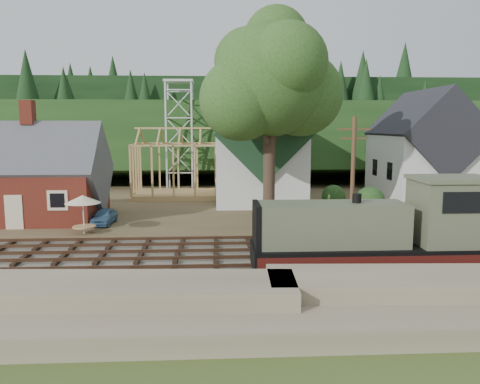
{
  "coord_description": "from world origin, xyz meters",
  "views": [
    {
      "loc": [
        -2.1,
        -25.07,
        7.37
      ],
      "look_at": [
        -0.42,
        6.0,
        3.0
      ],
      "focal_mm": 35.0,
      "sensor_mm": 36.0,
      "label": 1
    }
  ],
  "objects": [
    {
      "name": "ground",
      "position": [
        0.0,
        0.0,
        0.0
      ],
      "size": [
        140.0,
        140.0,
        0.0
      ],
      "primitive_type": "plane",
      "color": "#384C1E",
      "rests_on": "ground"
    },
    {
      "name": "embankment",
      "position": [
        0.0,
        -8.5,
        0.0
      ],
      "size": [
        64.0,
        5.0,
        1.6
      ],
      "primitive_type": "cube",
      "color": "#7F7259",
      "rests_on": "ground"
    },
    {
      "name": "railroad_bed",
      "position": [
        0.0,
        0.0,
        0.08
      ],
      "size": [
        64.0,
        11.0,
        0.16
      ],
      "primitive_type": "cube",
      "color": "#726B5B",
      "rests_on": "ground"
    },
    {
      "name": "village_flat",
      "position": [
        0.0,
        18.0,
        0.15
      ],
      "size": [
        64.0,
        26.0,
        0.3
      ],
      "primitive_type": "cube",
      "color": "brown",
      "rests_on": "ground"
    },
    {
      "name": "hillside",
      "position": [
        0.0,
        42.0,
        0.0
      ],
      "size": [
        70.0,
        28.96,
        12.74
      ],
      "primitive_type": "cube",
      "rotation": [
        -0.17,
        0.0,
        0.0
      ],
      "color": "#1E3F19",
      "rests_on": "ground"
    },
    {
      "name": "ridge",
      "position": [
        0.0,
        58.0,
        0.0
      ],
      "size": [
        80.0,
        20.0,
        12.0
      ],
      "primitive_type": "cube",
      "color": "black",
      "rests_on": "ground"
    },
    {
      "name": "depot",
      "position": [
        -16.0,
        11.0,
        3.21
      ],
      "size": [
        10.8,
        7.41,
        9.0
      ],
      "color": "#592114",
      "rests_on": "village_flat"
    },
    {
      "name": "church",
      "position": [
        2.0,
        19.68,
        5.18
      ],
      "size": [
        8.4,
        15.17,
        13.0
      ],
      "color": "silver",
      "rests_on": "village_flat"
    },
    {
      "name": "farmhouse",
      "position": [
        18.0,
        19.0,
        4.87
      ],
      "size": [
        8.4,
        10.8,
        10.6
      ],
      "color": "silver",
      "rests_on": "village_flat"
    },
    {
      "name": "timber_frame",
      "position": [
        -6.0,
        22.0,
        3.27
      ],
      "size": [
        8.2,
        6.2,
        6.99
      ],
      "color": "tan",
      "rests_on": "village_flat"
    },
    {
      "name": "lattice_tower",
      "position": [
        -6.0,
        28.0,
        10.03
      ],
      "size": [
        3.2,
        3.2,
        12.12
      ],
      "color": "silver",
      "rests_on": "village_flat"
    },
    {
      "name": "big_tree",
      "position": [
        2.17,
        10.08,
        10.22
      ],
      "size": [
        10.9,
        8.4,
        14.7
      ],
      "color": "#38281E",
      "rests_on": "village_flat"
    },
    {
      "name": "telegraph_pole_near",
      "position": [
        7.0,
        5.2,
        4.25
      ],
      "size": [
        2.2,
        0.28,
        8.0
      ],
      "color": "#4C331E",
      "rests_on": "ground"
    },
    {
      "name": "locomotive",
      "position": [
        6.23,
        -3.0,
        2.12
      ],
      "size": [
        11.94,
        2.99,
        4.78
      ],
      "color": "black",
      "rests_on": "railroad_bed"
    },
    {
      "name": "car_blue",
      "position": [
        -10.2,
        8.86,
        0.88
      ],
      "size": [
        1.5,
        3.44,
        1.15
      ],
      "primitive_type": "imported",
      "rotation": [
        0.0,
        0.0,
        -0.04
      ],
      "color": "teal",
      "rests_on": "village_flat"
    },
    {
      "name": "car_red",
      "position": [
        18.8,
        18.11,
        0.93
      ],
      "size": [
        4.68,
        2.48,
        1.25
      ],
      "primitive_type": "imported",
      "rotation": [
        0.0,
        0.0,
        1.66
      ],
      "color": "red",
      "rests_on": "village_flat"
    },
    {
      "name": "patio_set",
      "position": [
        -10.82,
        5.86,
        2.5
      ],
      "size": [
        2.32,
        2.32,
        2.59
      ],
      "color": "silver",
      "rests_on": "village_flat"
    }
  ]
}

